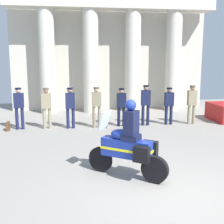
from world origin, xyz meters
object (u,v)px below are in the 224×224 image
object	(u,v)px
officer_in_row_0	(19,105)
motorcycle_with_rider	(129,146)
officer_in_row_1	(47,105)
officer_in_row_4	(121,104)
officer_in_row_7	(192,101)
officer_in_row_2	(70,105)
briefcase_on_ground	(8,126)
officer_in_row_6	(169,103)
officer_in_row_3	(96,104)
officer_in_row_5	(146,102)

from	to	relation	value
officer_in_row_0	motorcycle_with_rider	xyz separation A→B (m)	(3.46, -5.44, -0.21)
officer_in_row_1	officer_in_row_4	size ratio (longest dim) A/B	1.03
officer_in_row_7	officer_in_row_1	bearing A→B (deg)	0.99
officer_in_row_7	motorcycle_with_rider	xyz separation A→B (m)	(-3.88, -5.47, -0.21)
officer_in_row_2	officer_in_row_7	world-z (taller)	officer_in_row_7
briefcase_on_ground	officer_in_row_0	bearing A→B (deg)	21.74
officer_in_row_4	motorcycle_with_rider	distance (m)	5.49
officer_in_row_1	officer_in_row_4	distance (m)	3.11
officer_in_row_6	officer_in_row_3	bearing A→B (deg)	3.61
officer_in_row_2	motorcycle_with_rider	size ratio (longest dim) A/B	0.89
officer_in_row_0	officer_in_row_4	bearing A→B (deg)	-179.46
officer_in_row_2	motorcycle_with_rider	distance (m)	5.53
briefcase_on_ground	officer_in_row_6	bearing A→B (deg)	1.99
officer_in_row_2	officer_in_row_7	bearing A→B (deg)	-178.12
officer_in_row_1	officer_in_row_3	size ratio (longest dim) A/B	0.99
officer_in_row_6	motorcycle_with_rider	bearing A→B (deg)	63.13
officer_in_row_5	briefcase_on_ground	distance (m)	5.77
officer_in_row_0	officer_in_row_2	bearing A→B (deg)	177.75
officer_in_row_3	motorcycle_with_rider	xyz separation A→B (m)	(0.33, -5.33, -0.21)
officer_in_row_2	motorcycle_with_rider	bearing A→B (deg)	105.32
officer_in_row_0	officer_in_row_7	world-z (taller)	officer_in_row_7
officer_in_row_2	officer_in_row_1	bearing A→B (deg)	-3.92
briefcase_on_ground	officer_in_row_3	bearing A→B (deg)	1.01
officer_in_row_7	officer_in_row_2	bearing A→B (deg)	1.88
motorcycle_with_rider	officer_in_row_1	bearing A→B (deg)	-30.08
officer_in_row_5	motorcycle_with_rider	size ratio (longest dim) A/B	0.92
officer_in_row_4	motorcycle_with_rider	size ratio (longest dim) A/B	0.86
officer_in_row_4	motorcycle_with_rider	world-z (taller)	motorcycle_with_rider
officer_in_row_0	officer_in_row_1	size ratio (longest dim) A/B	1.01
officer_in_row_3	officer_in_row_5	distance (m)	2.14
officer_in_row_3	officer_in_row_5	bearing A→B (deg)	-175.75
officer_in_row_4	officer_in_row_6	xyz separation A→B (m)	(2.12, 0.06, -0.00)
officer_in_row_3	officer_in_row_7	size ratio (longest dim) A/B	1.00
officer_in_row_4	officer_in_row_5	size ratio (longest dim) A/B	0.93
officer_in_row_2	motorcycle_with_rider	world-z (taller)	motorcycle_with_rider
officer_in_row_1	officer_in_row_5	bearing A→B (deg)	-178.76
officer_in_row_3	motorcycle_with_rider	bearing A→B (deg)	94.09
officer_in_row_0	motorcycle_with_rider	world-z (taller)	motorcycle_with_rider
officer_in_row_3	briefcase_on_ground	world-z (taller)	officer_in_row_3
officer_in_row_3	officer_in_row_7	xyz separation A→B (m)	(4.21, 0.14, -0.00)
officer_in_row_2	officer_in_row_6	size ratio (longest dim) A/B	1.04
officer_in_row_1	officer_in_row_3	distance (m)	2.04
officer_in_row_5	officer_in_row_3	bearing A→B (deg)	4.25
officer_in_row_2	officer_in_row_6	xyz separation A→B (m)	(4.26, 0.16, -0.04)
officer_in_row_0	officer_in_row_7	distance (m)	7.35
officer_in_row_0	officer_in_row_3	size ratio (longest dim) A/B	1.00
officer_in_row_3	officer_in_row_5	size ratio (longest dim) A/B	0.98
officer_in_row_0	officer_in_row_2	distance (m)	2.06
officer_in_row_1	briefcase_on_ground	world-z (taller)	officer_in_row_1
officer_in_row_1	officer_in_row_5	size ratio (longest dim) A/B	0.97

